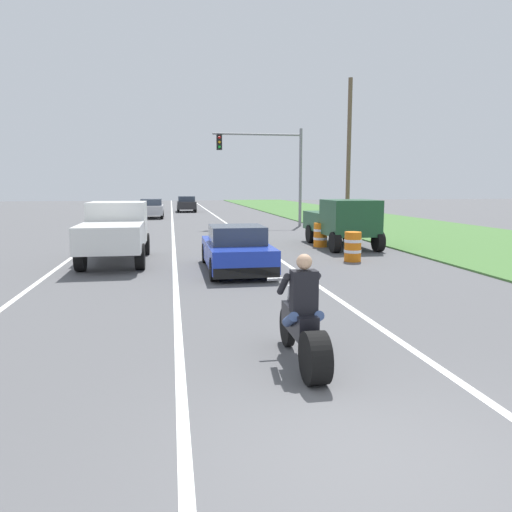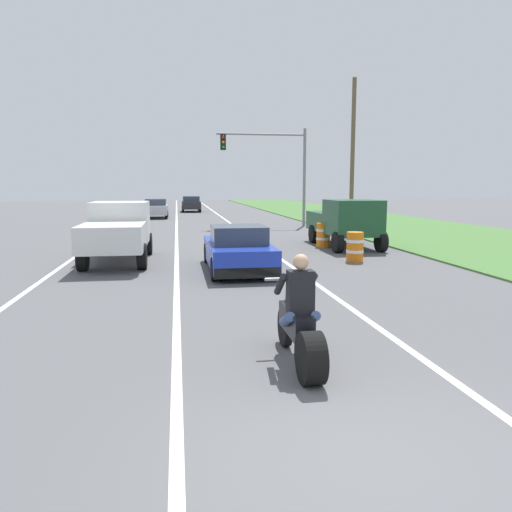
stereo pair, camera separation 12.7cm
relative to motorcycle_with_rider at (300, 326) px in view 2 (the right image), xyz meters
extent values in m
plane|color=#565659|center=(0.08, -2.44, -0.59)|extent=(160.00, 160.00, 0.00)
cube|color=white|center=(-5.32, 17.56, -0.59)|extent=(0.14, 120.00, 0.01)
cube|color=white|center=(1.88, 17.56, -0.59)|extent=(0.14, 120.00, 0.01)
cube|color=white|center=(-1.72, 17.56, -0.59)|extent=(0.14, 120.00, 0.01)
cube|color=#477538|center=(12.00, 17.56, -0.56)|extent=(10.00, 120.00, 0.06)
cylinder|color=black|center=(0.00, -0.60, -0.25)|extent=(0.28, 0.69, 0.69)
cylinder|color=black|center=(0.00, 0.95, -0.28)|extent=(0.12, 0.63, 0.63)
cube|color=black|center=(0.00, 0.23, 0.02)|extent=(0.28, 1.10, 0.36)
cylinder|color=#B2B2B7|center=(0.00, 0.87, 0.09)|extent=(0.08, 0.36, 0.73)
cylinder|color=#A5A5AA|center=(0.00, 0.85, 0.52)|extent=(0.70, 0.05, 0.05)
cube|color=black|center=(0.00, 0.00, 0.50)|extent=(0.36, 0.24, 0.60)
sphere|color=tan|center=(0.00, 0.00, 0.92)|extent=(0.22, 0.22, 0.22)
cylinder|color=#384C7A|center=(-0.18, 0.03, 0.10)|extent=(0.14, 0.47, 0.32)
cylinder|color=black|center=(-0.22, 0.30, 0.55)|extent=(0.10, 0.51, 0.40)
cylinder|color=#384C7A|center=(0.18, 0.03, 0.10)|extent=(0.14, 0.47, 0.32)
cylinder|color=black|center=(0.22, 0.30, 0.55)|extent=(0.10, 0.51, 0.40)
cube|color=#1E38B2|center=(0.12, 8.11, -0.07)|extent=(1.80, 4.30, 0.64)
cube|color=#333D4C|center=(0.12, 7.91, 0.51)|extent=(1.56, 1.70, 0.52)
cube|color=black|center=(0.12, 6.06, -0.31)|extent=(1.76, 0.20, 0.28)
cylinder|color=black|center=(-0.68, 9.71, -0.27)|extent=(0.24, 0.64, 0.64)
cylinder|color=black|center=(0.92, 9.71, -0.27)|extent=(0.24, 0.64, 0.64)
cylinder|color=black|center=(-0.68, 6.51, -0.27)|extent=(0.24, 0.64, 0.64)
cylinder|color=black|center=(0.92, 6.51, -0.27)|extent=(0.24, 0.64, 0.64)
cube|color=silver|center=(-3.63, 11.26, 0.69)|extent=(1.90, 2.10, 1.40)
cube|color=#333D4C|center=(-3.63, 11.61, 1.07)|extent=(1.67, 0.29, 0.57)
cube|color=silver|center=(-3.63, 9.01, 0.39)|extent=(1.90, 2.70, 0.80)
cylinder|color=black|center=(-4.50, 12.06, -0.19)|extent=(0.28, 0.80, 0.80)
cylinder|color=black|center=(-2.76, 12.06, -0.19)|extent=(0.28, 0.80, 0.80)
cylinder|color=black|center=(-4.50, 8.71, -0.19)|extent=(0.28, 0.80, 0.80)
cylinder|color=black|center=(-2.76, 8.71, -0.19)|extent=(0.28, 0.80, 0.80)
cube|color=#1E4C2D|center=(5.20, 12.12, 0.69)|extent=(1.90, 2.10, 1.40)
cube|color=#333D4C|center=(5.20, 11.77, 1.07)|extent=(1.67, 0.29, 0.57)
cube|color=#1E4C2D|center=(5.20, 14.37, 0.39)|extent=(1.90, 2.70, 0.80)
cylinder|color=black|center=(6.07, 11.32, -0.19)|extent=(0.28, 0.80, 0.80)
cylinder|color=black|center=(4.33, 11.32, -0.19)|extent=(0.28, 0.80, 0.80)
cylinder|color=black|center=(6.07, 14.67, -0.19)|extent=(0.28, 0.80, 0.80)
cylinder|color=black|center=(4.33, 14.67, -0.19)|extent=(0.28, 0.80, 0.80)
cylinder|color=gray|center=(6.20, 23.59, 2.41)|extent=(0.18, 0.18, 6.00)
cylinder|color=gray|center=(3.48, 23.59, 5.01)|extent=(5.45, 0.12, 0.12)
cube|color=black|center=(1.15, 23.59, 4.51)|extent=(0.32, 0.24, 0.90)
sphere|color=red|center=(1.15, 23.45, 4.79)|extent=(0.16, 0.16, 0.16)
sphere|color=orange|center=(1.15, 23.45, 4.51)|extent=(0.16, 0.16, 0.16)
sphere|color=green|center=(1.15, 23.45, 4.23)|extent=(0.16, 0.16, 0.16)
cylinder|color=brown|center=(8.38, 21.07, 3.69)|extent=(0.24, 0.24, 8.56)
cylinder|color=orange|center=(4.22, 9.18, -0.09)|extent=(0.56, 0.56, 1.00)
cylinder|color=white|center=(4.22, 9.18, 0.11)|extent=(0.58, 0.58, 0.10)
cylinder|color=white|center=(4.22, 9.18, -0.24)|extent=(0.58, 0.58, 0.10)
cylinder|color=orange|center=(4.32, 13.18, -0.09)|extent=(0.56, 0.56, 1.00)
cylinder|color=white|center=(4.32, 13.18, 0.11)|extent=(0.58, 0.58, 0.10)
cylinder|color=white|center=(4.32, 13.18, -0.24)|extent=(0.58, 0.58, 0.10)
cube|color=#B2B2B7|center=(-3.28, 32.94, 0.06)|extent=(1.76, 4.00, 0.70)
cube|color=#333D4C|center=(-3.28, 32.74, 0.66)|extent=(1.56, 2.00, 0.50)
cylinder|color=black|center=(-4.08, 34.34, -0.29)|extent=(0.20, 0.60, 0.60)
cylinder|color=black|center=(-2.48, 34.34, -0.29)|extent=(0.20, 0.60, 0.60)
cylinder|color=black|center=(-4.08, 31.54, -0.29)|extent=(0.20, 0.60, 0.60)
cylinder|color=black|center=(-2.48, 31.54, -0.29)|extent=(0.20, 0.60, 0.60)
cube|color=#262628|center=(-0.31, 41.80, 0.06)|extent=(1.76, 4.00, 0.70)
cube|color=#333D4C|center=(-0.31, 41.60, 0.66)|extent=(1.56, 2.00, 0.50)
cylinder|color=black|center=(-1.11, 43.20, -0.29)|extent=(0.20, 0.60, 0.60)
cylinder|color=black|center=(0.49, 43.20, -0.29)|extent=(0.20, 0.60, 0.60)
cylinder|color=black|center=(-1.11, 40.40, -0.29)|extent=(0.20, 0.60, 0.60)
cylinder|color=black|center=(0.49, 40.40, -0.29)|extent=(0.20, 0.60, 0.60)
camera|label=1|loc=(-1.79, -6.48, 1.96)|focal=34.53mm
camera|label=2|loc=(-1.67, -6.50, 1.96)|focal=34.53mm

